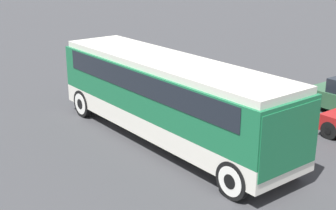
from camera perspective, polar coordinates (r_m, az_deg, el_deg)
name	(u,v)px	position (r m, az deg, el deg)	size (l,w,h in m)	color
ground_plane	(168,140)	(16.67, 0.00, -4.34)	(120.00, 120.00, 0.00)	#38383A
tour_bus	(170,93)	(15.99, 0.21, 1.48)	(10.40, 2.57, 2.95)	silver
parked_car_far	(239,90)	(20.51, 8.68, 1.87)	(4.48, 1.79, 1.40)	#7A6B5B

